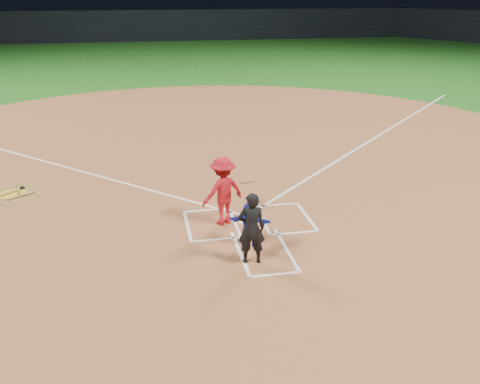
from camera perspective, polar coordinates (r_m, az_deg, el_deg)
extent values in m
plane|color=#175314|center=(13.95, 0.90, -3.16)|extent=(120.00, 120.00, 0.00)
cylinder|color=brown|center=(19.48, -2.70, 4.07)|extent=(28.00, 28.00, 0.01)
cube|color=black|center=(60.62, -8.79, 17.15)|extent=(80.00, 1.20, 3.20)
cylinder|color=silver|center=(13.94, 0.90, -3.08)|extent=(0.60, 0.60, 0.02)
cylinder|color=brown|center=(17.07, -23.13, -0.19)|extent=(1.70, 1.70, 0.01)
cylinder|color=gold|center=(17.07, -23.14, -0.17)|extent=(0.80, 0.80, 0.00)
cylinder|color=olive|center=(17.26, -22.51, 0.26)|extent=(0.20, 0.84, 0.06)
cylinder|color=#A4663C|center=(17.01, -23.87, -0.24)|extent=(0.65, 0.63, 0.06)
cylinder|color=olive|center=(16.72, -22.34, -0.37)|extent=(0.73, 0.53, 0.06)
torus|color=black|center=(17.39, -22.26, 0.42)|extent=(0.19, 0.19, 0.05)
imported|color=#151FAB|center=(12.50, 0.98, -3.41)|extent=(1.04, 0.68, 1.08)
imported|color=black|center=(11.61, 1.22, -3.89)|extent=(0.63, 0.44, 1.65)
cube|color=white|center=(14.62, -3.59, -1.94)|extent=(1.22, 0.08, 0.01)
cube|color=white|center=(12.97, -2.53, -5.08)|extent=(1.22, 0.08, 0.01)
cube|color=white|center=(13.88, -0.60, -3.22)|extent=(0.08, 1.83, 0.01)
cube|color=white|center=(13.73, -5.62, -3.60)|extent=(0.08, 1.83, 0.01)
cube|color=white|center=(14.97, 3.87, -1.38)|extent=(1.22, 0.08, 0.01)
cube|color=white|center=(13.36, 5.83, -4.35)|extent=(1.22, 0.08, 0.01)
cube|color=white|center=(14.01, 2.38, -2.98)|extent=(0.08, 1.83, 0.01)
cube|color=white|center=(14.32, 7.15, -2.58)|extent=(0.08, 1.83, 0.01)
cube|color=white|center=(12.35, 0.00, -6.51)|extent=(0.08, 2.20, 0.01)
cube|color=white|center=(12.58, 4.95, -6.04)|extent=(0.08, 2.20, 0.01)
cube|color=white|center=(11.52, 3.77, -8.76)|extent=(1.10, 0.08, 0.01)
cube|color=white|center=(22.77, 14.76, 5.96)|extent=(14.21, 14.21, 0.01)
cube|color=white|center=(21.09, -22.69, 3.79)|extent=(14.21, 14.21, 0.01)
imported|color=#B1131B|center=(13.50, -1.85, 0.11)|extent=(1.31, 1.05, 1.77)
cylinder|color=olive|center=(13.37, 0.78, 1.07)|extent=(0.54, 0.72, 0.28)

